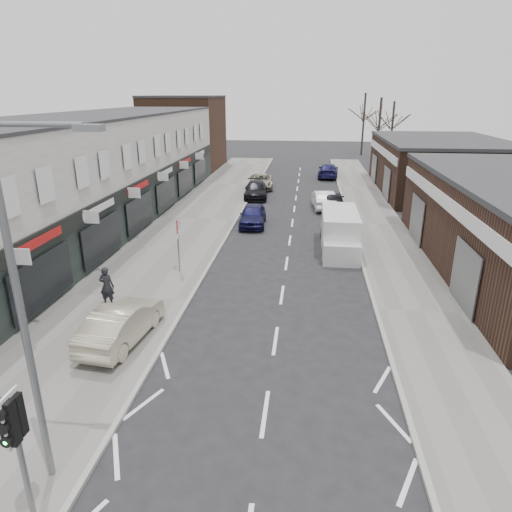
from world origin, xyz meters
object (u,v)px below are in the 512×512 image
(warning_sign, at_px, (178,231))
(parked_car_left_c, at_px, (261,181))
(parked_car_left_a, at_px, (253,215))
(sedan_on_pavement, at_px, (122,323))
(white_van, at_px, (340,232))
(parked_car_right_a, at_px, (323,200))
(pedestrian, at_px, (107,286))
(parked_car_left_b, at_px, (256,190))
(street_lamp, at_px, (26,297))
(parked_car_right_c, at_px, (328,171))
(parked_car_right_b, at_px, (333,200))
(traffic_light, at_px, (15,430))

(warning_sign, xyz_separation_m, parked_car_left_c, (1.76, 21.89, -1.56))
(parked_car_left_a, bearing_deg, sedan_on_pavement, -102.28)
(parked_car_left_a, xyz_separation_m, parked_car_left_c, (-0.76, 12.79, -0.06))
(white_van, distance_m, parked_car_right_a, 9.87)
(pedestrian, bearing_deg, parked_car_left_b, -97.58)
(street_lamp, height_order, warning_sign, street_lamp)
(warning_sign, relative_size, parked_car_right_a, 0.64)
(pedestrian, relative_size, parked_car_right_c, 0.34)
(street_lamp, xyz_separation_m, white_van, (7.37, 17.45, -3.59))
(pedestrian, distance_m, parked_car_right_a, 20.79)
(warning_sign, relative_size, pedestrian, 1.59)
(pedestrian, height_order, parked_car_right_c, pedestrian)
(warning_sign, height_order, parked_car_right_b, warning_sign)
(street_lamp, bearing_deg, parked_car_right_c, 79.61)
(parked_car_left_b, bearing_deg, white_van, -68.74)
(sedan_on_pavement, distance_m, parked_car_right_b, 22.54)
(pedestrian, distance_m, parked_car_left_b, 22.06)
(traffic_light, distance_m, sedan_on_pavement, 7.45)
(warning_sign, distance_m, parked_car_right_c, 29.71)
(parked_car_left_c, bearing_deg, parked_car_right_c, 40.24)
(traffic_light, distance_m, parked_car_right_b, 29.15)
(parked_car_right_c, bearing_deg, parked_car_right_b, 93.57)
(street_lamp, distance_m, parked_car_right_b, 28.23)
(warning_sign, height_order, parked_car_right_c, warning_sign)
(sedan_on_pavement, relative_size, parked_car_right_b, 0.99)
(sedan_on_pavement, distance_m, pedestrian, 3.19)
(parked_car_left_b, xyz_separation_m, parked_car_left_c, (0.00, 4.26, -0.04))
(white_van, height_order, parked_car_left_b, white_van)
(white_van, height_order, parked_car_right_a, white_van)
(pedestrian, bearing_deg, parked_car_right_b, -116.73)
(parked_car_right_c, bearing_deg, sedan_on_pavement, 80.59)
(warning_sign, bearing_deg, pedestrian, -115.09)
(sedan_on_pavement, bearing_deg, white_van, -119.16)
(white_van, relative_size, parked_car_left_a, 1.35)
(warning_sign, bearing_deg, parked_car_left_a, 74.53)
(street_lamp, bearing_deg, parked_car_left_b, 87.88)
(parked_car_left_a, bearing_deg, traffic_light, -96.88)
(street_lamp, xyz_separation_m, warning_sign, (-0.63, 12.80, -2.42))
(white_van, height_order, parked_car_right_b, white_van)
(parked_car_left_c, distance_m, parked_car_right_b, 10.01)
(street_lamp, distance_m, parked_car_left_a, 22.33)
(traffic_light, xyz_separation_m, parked_car_left_c, (1.00, 35.91, -1.77))
(parked_car_left_b, bearing_deg, parked_car_left_c, 85.59)
(white_van, distance_m, parked_car_left_b, 14.42)
(street_lamp, relative_size, white_van, 1.43)
(warning_sign, bearing_deg, parked_car_left_b, 84.30)
(parked_car_right_b, height_order, parked_car_right_c, parked_car_right_c)
(pedestrian, xyz_separation_m, parked_car_left_c, (3.68, 26.00, -0.33))
(parked_car_right_a, bearing_deg, traffic_light, 71.74)
(white_van, relative_size, parked_car_right_a, 1.32)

